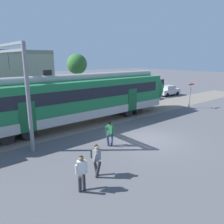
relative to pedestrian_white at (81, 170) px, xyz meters
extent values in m
plane|color=#515156|center=(6.95, 2.24, -0.99)|extent=(160.00, 160.00, 0.00)
cube|color=#B7B7B2|center=(5.25, 8.69, 0.06)|extent=(18.00, 3.06, 0.70)
cube|color=#1E7542|center=(5.25, 8.69, 1.61)|extent=(18.00, 3.00, 2.40)
cube|color=black|center=(5.25, 7.18, 1.81)|extent=(16.56, 0.03, 0.90)
cube|color=#165731|center=(10.20, 7.17, 0.76)|extent=(1.10, 0.04, 2.10)
cube|color=#165731|center=(0.30, 7.17, 0.76)|extent=(1.10, 0.04, 2.10)
cylinder|color=#9C9C97|center=(5.25, 8.69, 2.99)|extent=(17.64, 0.70, 0.70)
cube|color=black|center=(2.55, 8.69, 3.54)|extent=(0.70, 0.12, 0.40)
cylinder|color=black|center=(11.53, 8.69, -0.54)|extent=(0.90, 2.40, 0.90)
cylinder|color=black|center=(10.13, 8.69, -0.54)|extent=(0.90, 2.40, 0.90)
cylinder|color=black|center=(0.37, 8.69, -0.54)|extent=(0.90, 2.40, 0.90)
cylinder|color=black|center=(-1.03, 8.69, -0.54)|extent=(0.90, 2.40, 0.90)
ellipsoid|color=#1E7542|center=(14.80, 8.69, 1.26)|extent=(1.80, 2.85, 2.95)
cube|color=black|center=(15.15, 8.69, 1.86)|extent=(0.40, 2.40, 1.00)
cylinder|color=#28282D|center=(-0.16, -0.10, -0.56)|extent=(0.30, 0.38, 0.87)
cylinder|color=#28282D|center=(0.13, 0.06, -0.56)|extent=(0.30, 0.38, 0.87)
cube|color=silver|center=(-0.01, -0.02, 0.15)|extent=(0.43, 0.38, 0.56)
cylinder|color=silver|center=(0.22, -0.05, 0.10)|extent=(0.20, 0.26, 0.52)
cylinder|color=silver|center=(-0.24, 0.01, 0.10)|extent=(0.20, 0.26, 0.52)
sphere|color=brown|center=(-0.02, -0.04, 0.54)|extent=(0.22, 0.22, 0.22)
sphere|color=black|center=(-0.01, -0.02, 0.57)|extent=(0.20, 0.20, 0.20)
cube|color=black|center=(0.07, 0.14, 0.17)|extent=(0.32, 0.27, 0.40)
cylinder|color=#28282D|center=(1.15, 0.38, -0.56)|extent=(0.25, 0.38, 0.87)
cylinder|color=#28282D|center=(1.23, 0.70, -0.56)|extent=(0.25, 0.38, 0.87)
cube|color=gray|center=(1.19, 0.54, 0.15)|extent=(0.42, 0.34, 0.56)
cylinder|color=gray|center=(1.37, 0.69, 0.10)|extent=(0.16, 0.26, 0.52)
cylinder|color=gray|center=(1.00, 0.40, 0.10)|extent=(0.16, 0.26, 0.52)
sphere|color=tan|center=(1.20, 0.52, 0.54)|extent=(0.22, 0.22, 0.22)
sphere|color=black|center=(1.19, 0.54, 0.57)|extent=(0.20, 0.20, 0.20)
cube|color=black|center=(1.13, 0.72, 0.17)|extent=(0.32, 0.24, 0.40)
cylinder|color=navy|center=(4.25, 3.08, -0.56)|extent=(0.38, 0.31, 0.87)
cylinder|color=navy|center=(3.91, 3.09, -0.56)|extent=(0.38, 0.31, 0.87)
cube|color=#2D7F47|center=(4.08, 3.08, 0.15)|extent=(0.39, 0.43, 0.56)
cylinder|color=#2D7F47|center=(3.90, 3.23, 0.10)|extent=(0.26, 0.20, 0.52)
cylinder|color=#2D7F47|center=(4.26, 2.93, 0.10)|extent=(0.26, 0.20, 0.52)
sphere|color=brown|center=(4.10, 3.09, 0.54)|extent=(0.22, 0.22, 0.22)
sphere|color=black|center=(4.08, 3.08, 0.57)|extent=(0.20, 0.20, 0.20)
cube|color=#B22323|center=(18.10, 12.84, -0.35)|extent=(4.02, 1.69, 0.68)
cube|color=maroon|center=(17.95, 12.84, 0.27)|extent=(1.92, 1.46, 0.56)
cube|color=black|center=(18.90, 12.83, 0.23)|extent=(0.14, 1.37, 0.48)
cylinder|color=black|center=(19.35, 13.60, -0.69)|extent=(0.60, 0.21, 0.60)
cylinder|color=black|center=(19.33, 12.04, -0.69)|extent=(0.60, 0.21, 0.60)
cylinder|color=black|center=(16.87, 13.63, -0.69)|extent=(0.60, 0.21, 0.60)
cylinder|color=black|center=(16.85, 12.07, -0.69)|extent=(0.60, 0.21, 0.60)
cube|color=#B7BABF|center=(23.49, 12.71, -0.35)|extent=(4.03, 1.71, 0.68)
cube|color=#A1A3A8|center=(23.34, 12.71, 0.27)|extent=(1.92, 1.47, 0.56)
cube|color=black|center=(24.29, 12.70, 0.23)|extent=(0.14, 1.37, 0.48)
cylinder|color=black|center=(24.74, 13.47, -0.69)|extent=(0.60, 0.21, 0.60)
cylinder|color=black|center=(24.72, 11.91, -0.69)|extent=(0.60, 0.21, 0.60)
cylinder|color=black|center=(22.26, 13.51, -0.69)|extent=(0.60, 0.21, 0.60)
cylinder|color=black|center=(22.24, 11.95, -0.69)|extent=(0.60, 0.21, 0.60)
cylinder|color=gray|center=(-0.10, 5.49, 2.26)|extent=(0.24, 0.24, 6.50)
cylinder|color=gray|center=(-0.10, 11.89, 2.26)|extent=(0.24, 0.24, 6.50)
cube|color=gray|center=(-0.10, 8.69, 5.46)|extent=(0.20, 6.40, 0.16)
cube|color=gray|center=(-0.10, 8.69, 5.06)|extent=(0.20, 6.40, 0.16)
cylinder|color=black|center=(-0.10, 8.69, 4.46)|extent=(0.03, 0.03, 1.00)
cylinder|color=gray|center=(18.07, 5.87, 0.51)|extent=(0.11, 0.11, 3.00)
cube|color=black|center=(18.07, 5.87, 1.76)|extent=(0.80, 0.10, 0.10)
sphere|color=red|center=(17.69, 5.81, 1.76)|extent=(0.20, 0.20, 0.20)
sphere|color=red|center=(18.45, 5.81, 1.76)|extent=(0.20, 0.20, 0.20)
cube|color=white|center=(18.07, 5.84, 1.26)|extent=(0.72, 0.03, 0.48)
cylinder|color=brown|center=(13.18, 22.15, 0.83)|extent=(0.32, 0.32, 3.64)
sphere|color=#2D662D|center=(13.18, 22.15, 3.73)|extent=(3.07, 3.07, 3.07)
camera|label=1|loc=(-4.36, -7.28, 4.62)|focal=35.00mm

